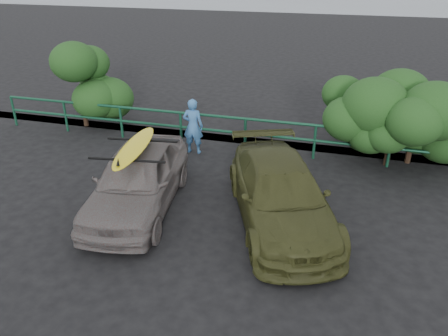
# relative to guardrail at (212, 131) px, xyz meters

# --- Properties ---
(ground) EXTENTS (80.00, 80.00, 0.00)m
(ground) POSITION_rel_guardrail_xyz_m (0.00, -5.00, -0.52)
(ground) COLOR black
(guardrail) EXTENTS (14.00, 0.08, 1.04)m
(guardrail) POSITION_rel_guardrail_xyz_m (0.00, 0.00, 0.00)
(guardrail) COLOR #12412B
(guardrail) RESTS_ON ground
(shrub_left) EXTENTS (3.20, 2.40, 2.59)m
(shrub_left) POSITION_rel_guardrail_xyz_m (-4.80, 0.40, 0.77)
(shrub_left) COLOR #20491A
(shrub_left) RESTS_ON ground
(shrub_right) EXTENTS (3.20, 2.40, 2.20)m
(shrub_right) POSITION_rel_guardrail_xyz_m (5.00, 0.50, 0.58)
(shrub_right) COLOR #20491A
(shrub_right) RESTS_ON ground
(sedan) EXTENTS (2.23, 4.32, 1.41)m
(sedan) POSITION_rel_guardrail_xyz_m (-0.59, -3.77, 0.18)
(sedan) COLOR #645B59
(sedan) RESTS_ON ground
(olive_vehicle) EXTENTS (3.38, 4.87, 1.31)m
(olive_vehicle) POSITION_rel_guardrail_xyz_m (2.59, -3.47, 0.14)
(olive_vehicle) COLOR #393B1A
(olive_vehicle) RESTS_ON ground
(man) EXTENTS (0.61, 0.42, 1.62)m
(man) POSITION_rel_guardrail_xyz_m (-0.43, -0.50, 0.29)
(man) COLOR teal
(man) RESTS_ON ground
(roof_rack) EXTENTS (1.78, 1.37, 0.05)m
(roof_rack) POSITION_rel_guardrail_xyz_m (-0.59, -3.77, 0.91)
(roof_rack) COLOR black
(roof_rack) RESTS_ON sedan
(surfboard) EXTENTS (0.84, 2.46, 0.07)m
(surfboard) POSITION_rel_guardrail_xyz_m (-0.59, -3.77, 0.98)
(surfboard) COLOR gold
(surfboard) RESTS_ON roof_rack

